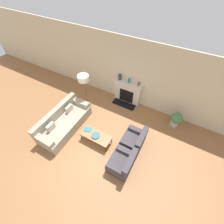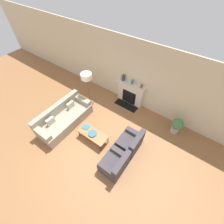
% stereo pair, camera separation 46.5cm
% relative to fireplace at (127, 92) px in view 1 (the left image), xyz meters
% --- Properties ---
extents(ground_plane, '(18.00, 18.00, 0.00)m').
position_rel_fireplace_xyz_m(ground_plane, '(-0.08, -2.86, -0.53)').
color(ground_plane, '#99663D').
extents(wall_back, '(18.00, 0.06, 2.90)m').
position_rel_fireplace_xyz_m(wall_back, '(-0.08, 0.14, 0.92)').
color(wall_back, beige).
rests_on(wall_back, ground_plane).
extents(fireplace, '(1.33, 0.59, 1.08)m').
position_rel_fireplace_xyz_m(fireplace, '(0.00, 0.00, 0.00)').
color(fireplace, beige).
rests_on(fireplace, ground_plane).
extents(couch, '(0.96, 2.29, 0.86)m').
position_rel_fireplace_xyz_m(couch, '(-1.52, -2.61, -0.21)').
color(couch, '#9E937F').
rests_on(couch, ground_plane).
extents(armchair_near, '(0.74, 0.85, 0.85)m').
position_rel_fireplace_xyz_m(armchair_near, '(1.24, -2.95, -0.21)').
color(armchair_near, '#423D42').
rests_on(armchair_near, ground_plane).
extents(armchair_far, '(0.74, 0.85, 0.85)m').
position_rel_fireplace_xyz_m(armchair_far, '(1.24, -2.01, -0.21)').
color(armchair_far, '#423D42').
rests_on(armchair_far, ground_plane).
extents(coffee_table, '(1.16, 0.50, 0.38)m').
position_rel_fireplace_xyz_m(coffee_table, '(-0.06, -2.52, -0.17)').
color(coffee_table, olive).
rests_on(coffee_table, ground_plane).
extents(bowl, '(0.31, 0.31, 0.05)m').
position_rel_fireplace_xyz_m(bowl, '(-0.05, -2.55, -0.11)').
color(bowl, '#38667A').
rests_on(bowl, coffee_table).
extents(book, '(0.31, 0.27, 0.02)m').
position_rel_fireplace_xyz_m(book, '(-0.47, -2.46, -0.13)').
color(book, teal).
rests_on(book, coffee_table).
extents(floor_lamp, '(0.46, 0.46, 1.62)m').
position_rel_fireplace_xyz_m(floor_lamp, '(-1.47, -1.11, 0.85)').
color(floor_lamp, brown).
rests_on(floor_lamp, ground_plane).
extents(mantel_vase_left, '(0.14, 0.14, 0.24)m').
position_rel_fireplace_xyz_m(mantel_vase_left, '(-0.42, 0.01, 0.68)').
color(mantel_vase_left, '#3D383D').
rests_on(mantel_vase_left, fireplace).
extents(mantel_vase_center_left, '(0.08, 0.08, 0.20)m').
position_rel_fireplace_xyz_m(mantel_vase_center_left, '(0.02, 0.01, 0.65)').
color(mantel_vase_center_left, '#28666B').
rests_on(mantel_vase_center_left, fireplace).
extents(mantel_vase_center_right, '(0.09, 0.09, 0.16)m').
position_rel_fireplace_xyz_m(mantel_vase_center_right, '(0.45, 0.01, 0.63)').
color(mantel_vase_center_right, brown).
rests_on(mantel_vase_center_right, fireplace).
extents(potted_plant, '(0.44, 0.44, 0.72)m').
position_rel_fireplace_xyz_m(potted_plant, '(2.32, -0.37, -0.12)').
color(potted_plant, '#B2A899').
rests_on(potted_plant, ground_plane).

